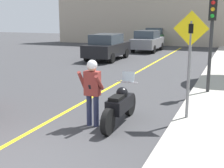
% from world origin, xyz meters
% --- Properties ---
extents(ground_plane, '(80.00, 80.00, 0.00)m').
position_xyz_m(ground_plane, '(0.00, 0.00, 0.00)').
color(ground_plane, '#38383A').
extents(road_center_line, '(0.12, 36.00, 0.01)m').
position_xyz_m(road_center_line, '(-0.60, 6.00, 0.00)').
color(road_center_line, yellow).
rests_on(road_center_line, ground).
extents(building_backdrop, '(28.00, 1.20, 7.49)m').
position_xyz_m(building_backdrop, '(0.00, 26.00, 3.74)').
color(building_backdrop, '#B2A38E').
rests_on(building_backdrop, ground).
extents(motorcycle, '(0.62, 2.33, 1.31)m').
position_xyz_m(motorcycle, '(1.28, 3.06, 0.51)').
color(motorcycle, black).
rests_on(motorcycle, ground).
extents(person_biker, '(0.59, 0.48, 1.75)m').
position_xyz_m(person_biker, '(0.67, 2.64, 1.08)').
color(person_biker, '#282D4C').
rests_on(person_biker, ground).
extents(crossing_sign, '(0.91, 0.08, 2.84)m').
position_xyz_m(crossing_sign, '(2.91, 3.86, 1.84)').
color(crossing_sign, slate).
rests_on(crossing_sign, sidewalk_curb).
extents(traffic_light, '(0.26, 0.30, 3.30)m').
position_xyz_m(traffic_light, '(3.18, 7.11, 2.44)').
color(traffic_light, '#2D2D30').
rests_on(traffic_light, sidewalk_curb).
extents(parked_car_black, '(1.88, 4.20, 1.68)m').
position_xyz_m(parked_car_black, '(-3.79, 14.34, 0.86)').
color(parked_car_black, black).
rests_on(parked_car_black, ground).
extents(parked_car_grey, '(1.88, 4.20, 1.68)m').
position_xyz_m(parked_car_grey, '(-2.65, 20.09, 0.86)').
color(parked_car_grey, black).
rests_on(parked_car_grey, ground).
extents(parked_car_green, '(1.88, 4.20, 1.68)m').
position_xyz_m(parked_car_green, '(-3.42, 26.16, 0.86)').
color(parked_car_green, black).
rests_on(parked_car_green, ground).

